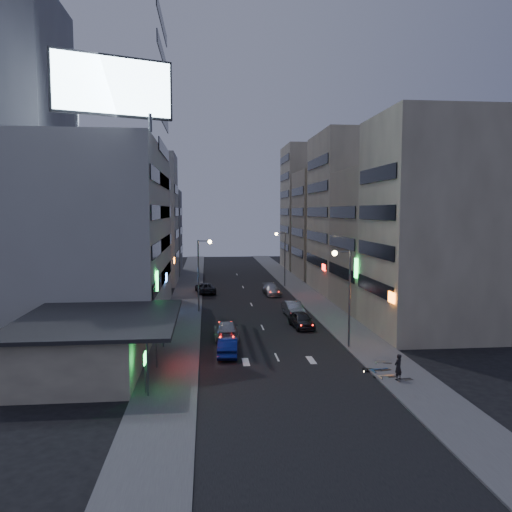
{
  "coord_description": "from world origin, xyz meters",
  "views": [
    {
      "loc": [
        -5.36,
        -33.51,
        11.34
      ],
      "look_at": [
        -0.1,
        19.43,
        6.52
      ],
      "focal_mm": 35.0,
      "sensor_mm": 36.0,
      "label": 1
    }
  ],
  "objects": [
    {
      "name": "far_right_a",
      "position": [
        15.5,
        50.0,
        9.0
      ],
      "size": [
        11.0,
        12.0,
        18.0
      ],
      "primitive_type": "cube",
      "color": "tan",
      "rests_on": "ground"
    },
    {
      "name": "scooter_black_a",
      "position": [
        8.23,
        -1.96,
        0.63
      ],
      "size": [
        0.74,
        1.71,
        1.02
      ],
      "primitive_type": null,
      "rotation": [
        0.0,
        0.0,
        1.68
      ],
      "color": "black",
      "rests_on": "sidewalk_right"
    },
    {
      "name": "sidewalk_right",
      "position": [
        8.0,
        30.0,
        0.06
      ],
      "size": [
        4.0,
        120.0,
        0.12
      ],
      "primitive_type": "cube",
      "color": "#4C4C4F",
      "rests_on": "ground"
    },
    {
      "name": "billboard",
      "position": [
        -12.99,
        9.97,
        21.66
      ],
      "size": [
        9.52,
        3.75,
        6.2
      ],
      "rotation": [
        0.0,
        0.0,
        0.35
      ],
      "color": "#595B60",
      "rests_on": "white_building"
    },
    {
      "name": "parked_car_left",
      "position": [
        -5.6,
        35.05,
        0.73
      ],
      "size": [
        3.1,
        5.53,
        1.46
      ],
      "primitive_type": "imported",
      "rotation": [
        0.0,
        0.0,
        3.27
      ],
      "color": "#2B2D31",
      "rests_on": "ground"
    },
    {
      "name": "ground",
      "position": [
        0.0,
        0.0,
        0.0
      ],
      "size": [
        180.0,
        180.0,
        0.0
      ],
      "primitive_type": "plane",
      "color": "black",
      "rests_on": "ground"
    },
    {
      "name": "shophouse_far",
      "position": [
        15.0,
        35.0,
        11.0
      ],
      "size": [
        10.0,
        14.0,
        22.0
      ],
      "primitive_type": "cube",
      "color": "#C3B799",
      "rests_on": "ground"
    },
    {
      "name": "scooter_silver_a",
      "position": [
        7.44,
        -1.24,
        0.7
      ],
      "size": [
        0.77,
        1.95,
        1.17
      ],
      "primitive_type": null,
      "rotation": [
        0.0,
        0.0,
        1.64
      ],
      "color": "#A5A7AD",
      "rests_on": "sidewalk_right"
    },
    {
      "name": "person",
      "position": [
        7.26,
        -2.26,
        0.99
      ],
      "size": [
        0.76,
        0.69,
        1.74
      ],
      "primitive_type": "imported",
      "rotation": [
        0.0,
        0.0,
        3.7
      ],
      "color": "black",
      "rests_on": "sidewalk_right"
    },
    {
      "name": "far_left_a",
      "position": [
        -15.5,
        45.0,
        10.0
      ],
      "size": [
        11.0,
        10.0,
        20.0
      ],
      "primitive_type": "cube",
      "color": "#ACADA8",
      "rests_on": "ground"
    },
    {
      "name": "road_car_silver",
      "position": [
        -3.68,
        10.24,
        0.75
      ],
      "size": [
        2.13,
        5.2,
        1.51
      ],
      "primitive_type": "imported",
      "rotation": [
        0.0,
        0.0,
        3.14
      ],
      "color": "#9C9FA4",
      "rests_on": "ground"
    },
    {
      "name": "far_right_b",
      "position": [
        16.0,
        64.0,
        12.0
      ],
      "size": [
        12.0,
        12.0,
        24.0
      ],
      "primitive_type": "cube",
      "color": "#C3B799",
      "rests_on": "ground"
    },
    {
      "name": "road_car_blue",
      "position": [
        -3.76,
        4.86,
        0.72
      ],
      "size": [
        1.86,
        4.48,
        1.44
      ],
      "primitive_type": "imported",
      "rotation": [
        0.0,
        0.0,
        3.06
      ],
      "color": "navy",
      "rests_on": "ground"
    },
    {
      "name": "street_lamp_right_far",
      "position": [
        5.9,
        40.0,
        5.36
      ],
      "size": [
        1.6,
        0.44,
        8.02
      ],
      "color": "#595B60",
      "rests_on": "sidewalk_right"
    },
    {
      "name": "white_building",
      "position": [
        -17.0,
        20.0,
        9.0
      ],
      "size": [
        14.0,
        24.0,
        18.0
      ],
      "primitive_type": "cube",
      "color": "#ACADA8",
      "rests_on": "ground"
    },
    {
      "name": "sidewalk_left",
      "position": [
        -8.0,
        30.0,
        0.06
      ],
      "size": [
        4.0,
        120.0,
        0.12
      ],
      "primitive_type": "cube",
      "color": "#4C4C4F",
      "rests_on": "ground"
    },
    {
      "name": "shophouse_near",
      "position": [
        15.0,
        10.5,
        10.0
      ],
      "size": [
        10.0,
        11.0,
        20.0
      ],
      "primitive_type": "cube",
      "color": "#C3B799",
      "rests_on": "ground"
    },
    {
      "name": "street_lamp_left",
      "position": [
        -5.9,
        22.0,
        5.36
      ],
      "size": [
        1.6,
        0.44,
        8.02
      ],
      "color": "#595B60",
      "rests_on": "sidewalk_left"
    },
    {
      "name": "parked_car_right_near",
      "position": [
        3.77,
        13.6,
        0.77
      ],
      "size": [
        2.25,
        4.67,
        1.54
      ],
      "primitive_type": "imported",
      "rotation": [
        0.0,
        0.0,
        0.1
      ],
      "color": "#2B2C31",
      "rests_on": "ground"
    },
    {
      "name": "parked_car_right_far",
      "position": [
        3.37,
        32.56,
        0.72
      ],
      "size": [
        2.35,
        5.09,
        1.44
      ],
      "primitive_type": "imported",
      "rotation": [
        0.0,
        0.0,
        0.07
      ],
      "color": "gray",
      "rests_on": "ground"
    },
    {
      "name": "far_left_b",
      "position": [
        -16.0,
        58.0,
        7.5
      ],
      "size": [
        12.0,
        10.0,
        15.0
      ],
      "primitive_type": "cube",
      "color": "gray",
      "rests_on": "ground"
    },
    {
      "name": "street_lamp_right_near",
      "position": [
        5.9,
        6.0,
        5.36
      ],
      "size": [
        1.6,
        0.44,
        8.02
      ],
      "color": "#595B60",
      "rests_on": "sidewalk_right"
    },
    {
      "name": "scooter_black_b",
      "position": [
        7.0,
        -0.07,
        0.65
      ],
      "size": [
        1.24,
        1.82,
        1.06
      ],
      "primitive_type": null,
      "rotation": [
        0.0,
        0.0,
        1.15
      ],
      "color": "black",
      "rests_on": "sidewalk_right"
    },
    {
      "name": "shophouse_mid",
      "position": [
        15.5,
        22.0,
        8.0
      ],
      "size": [
        11.0,
        12.0,
        16.0
      ],
      "primitive_type": "cube",
      "color": "tan",
      "rests_on": "ground"
    },
    {
      "name": "grey_tower",
      "position": [
        -26.0,
        23.0,
        17.0
      ],
      "size": [
        10.0,
        14.0,
        34.0
      ],
      "primitive_type": "cube",
      "color": "gray",
      "rests_on": "ground"
    },
    {
      "name": "food_court",
      "position": [
        -13.9,
        2.0,
        1.98
      ],
      "size": [
        11.0,
        13.0,
        3.88
      ],
      "color": "#C3B799",
      "rests_on": "ground"
    },
    {
      "name": "parked_car_right_mid",
      "position": [
        3.91,
        18.85,
        0.79
      ],
      "size": [
        2.0,
        4.89,
        1.58
      ],
      "primitive_type": "imported",
      "rotation": [
        0.0,
        0.0,
        0.07
      ],
      "color": "#9D9FA5",
      "rests_on": "ground"
    },
    {
      "name": "scooter_blue",
      "position": [
        7.44,
        0.24,
        0.74
      ],
      "size": [
        1.0,
        2.11,
        1.24
      ],
      "primitive_type": null,
      "rotation": [
        0.0,
        0.0,
        1.74
      ],
      "color": "navy",
      "rests_on": "sidewalk_right"
    },
    {
      "name": "scooter_silver_b",
      "position": [
        8.24,
        1.6,
        0.65
      ],
      "size": [
        0.95,
        1.81,
        1.05
      ],
      "primitive_type": null,
      "rotation": [
        0.0,
        0.0,
        1.34
      ],
      "color": "#919398",
      "rests_on": "sidewalk_right"
    }
  ]
}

